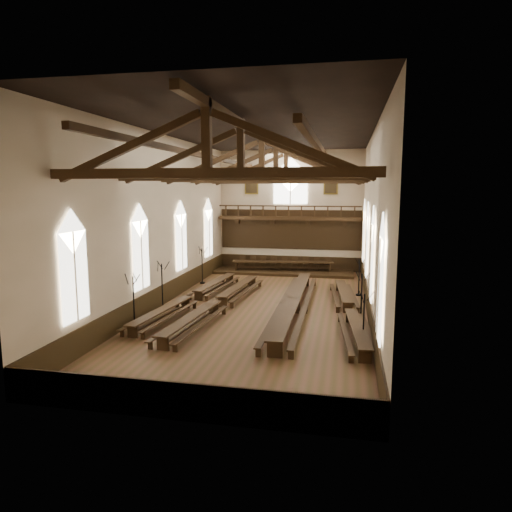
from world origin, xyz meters
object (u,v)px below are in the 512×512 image
at_px(candelabrum_right_near, 363,328).
at_px(high_table, 283,263).
at_px(refectory_row_b, 219,302).
at_px(candelabrum_left_near, 134,311).
at_px(refectory_row_c, 294,302).
at_px(refectory_row_d, 349,309).
at_px(candelabrum_left_mid, 162,295).
at_px(candelabrum_right_mid, 361,305).
at_px(candelabrum_left_far, 202,272).
at_px(dais, 283,272).
at_px(candelabrum_right_far, 359,284).
at_px(refectory_row_a, 193,296).

bearing_deg(candelabrum_right_near, high_table, 109.97).
height_order(refectory_row_b, candelabrum_left_near, candelabrum_left_near).
height_order(refectory_row_c, refectory_row_d, refectory_row_c).
xyz_separation_m(candelabrum_left_mid, candelabrum_right_near, (11.10, -3.74, -0.12)).
bearing_deg(refectory_row_c, candelabrum_left_mid, -172.88).
relative_size(refectory_row_d, candelabrum_right_mid, 5.19).
height_order(refectory_row_b, candelabrum_right_mid, candelabrum_right_mid).
bearing_deg(refectory_row_d, candelabrum_left_far, 146.53).
distance_m(high_table, candelabrum_left_near, 16.94).
height_order(refectory_row_d, dais, refectory_row_d).
height_order(refectory_row_b, candelabrum_left_far, candelabrum_left_far).
relative_size(refectory_row_c, high_table, 1.81).
bearing_deg(candelabrum_right_near, refectory_row_d, 98.51).
bearing_deg(refectory_row_c, dais, 101.00).
bearing_deg(refectory_row_d, candelabrum_right_far, 83.34).
bearing_deg(candelabrum_left_far, refectory_row_a, -77.52).
height_order(refectory_row_b, candelabrum_right_far, candelabrum_right_far).
height_order(refectory_row_c, candelabrum_left_near, candelabrum_left_near).
bearing_deg(candelabrum_left_near, refectory_row_b, 50.50).
distance_m(candelabrum_right_near, candelabrum_right_mid, 3.77).
xyz_separation_m(candelabrum_left_mid, candelabrum_left_far, (0.00, 7.32, -0.03)).
bearing_deg(candelabrum_right_mid, candelabrum_left_near, -162.11).
bearing_deg(candelabrum_left_mid, candelabrum_left_far, 90.00).
height_order(refectory_row_d, high_table, high_table).
xyz_separation_m(candelabrum_left_mid, candelabrum_right_mid, (11.10, 0.03, -0.05)).
xyz_separation_m(refectory_row_a, candelabrum_right_far, (9.80, 4.24, 0.28)).
bearing_deg(refectory_row_c, candelabrum_right_far, 52.41).
height_order(candelabrum_right_mid, candelabrum_right_far, candelabrum_right_mid).
bearing_deg(high_table, candelabrum_left_far, -134.56).
height_order(candelabrum_left_mid, candelabrum_left_far, candelabrum_left_mid).
distance_m(refectory_row_b, dais, 12.37).
bearing_deg(candelabrum_left_near, refectory_row_d, 20.62).
relative_size(refectory_row_a, candelabrum_right_far, 5.47).
xyz_separation_m(refectory_row_a, candelabrum_left_near, (-1.30, -5.00, 0.35)).
xyz_separation_m(refectory_row_d, candelabrum_left_far, (-10.48, 6.93, 0.34)).
relative_size(refectory_row_a, refectory_row_b, 0.97).
height_order(refectory_row_d, candelabrum_left_near, candelabrum_left_near).
height_order(candelabrum_left_mid, candelabrum_right_mid, candelabrum_left_mid).
distance_m(refectory_row_d, candelabrum_right_mid, 0.78).
relative_size(refectory_row_b, refectory_row_c, 0.94).
height_order(high_table, candelabrum_right_near, candelabrum_right_near).
distance_m(candelabrum_left_near, candelabrum_left_far, 10.87).
xyz_separation_m(high_table, candelabrum_left_near, (-5.17, -16.13, -0.02)).
distance_m(refectory_row_d, candelabrum_right_far, 5.34).
bearing_deg(refectory_row_b, refectory_row_c, 7.66).
bearing_deg(candelabrum_left_mid, refectory_row_d, 2.13).
bearing_deg(high_table, refectory_row_c, -79.00).
height_order(refectory_row_a, candelabrum_left_mid, candelabrum_left_mid).
bearing_deg(candelabrum_right_far, candelabrum_left_mid, -152.87).
distance_m(refectory_row_c, candelabrum_right_mid, 3.78).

